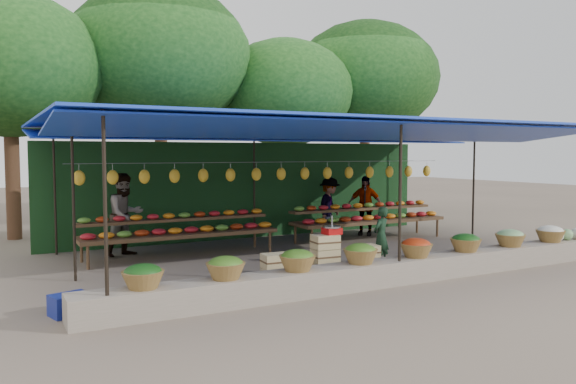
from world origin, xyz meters
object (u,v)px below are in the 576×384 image
crate_counter (324,260)px  blue_crate_back (70,305)px  blue_crate_front (91,303)px  vendor_seated (381,236)px  weighing_scale (332,230)px

crate_counter → blue_crate_back: crate_counter is taller
blue_crate_front → blue_crate_back: bearing=-173.8°
blue_crate_front → blue_crate_back: size_ratio=0.93×
vendor_seated → blue_crate_front: (-5.67, -0.77, -0.44)m
weighing_scale → blue_crate_back: (-4.50, -0.33, -0.70)m
crate_counter → blue_crate_back: size_ratio=4.83×
crate_counter → weighing_scale: size_ratio=7.06×
crate_counter → blue_crate_front: bearing=-175.3°
weighing_scale → vendor_seated: 1.54m
weighing_scale → blue_crate_back: 4.57m
weighing_scale → blue_crate_back: size_ratio=0.68×
weighing_scale → blue_crate_back: weighing_scale is taller
weighing_scale → blue_crate_front: size_ratio=0.73×
crate_counter → weighing_scale: 0.57m
crate_counter → vendor_seated: (1.62, 0.43, 0.27)m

